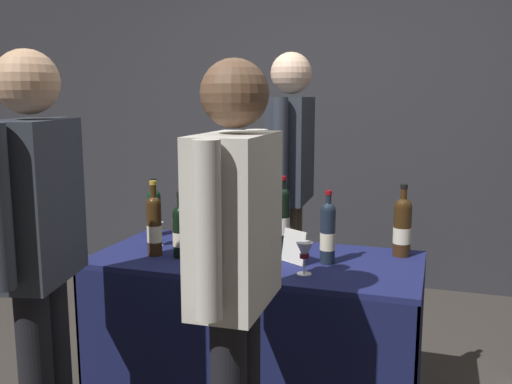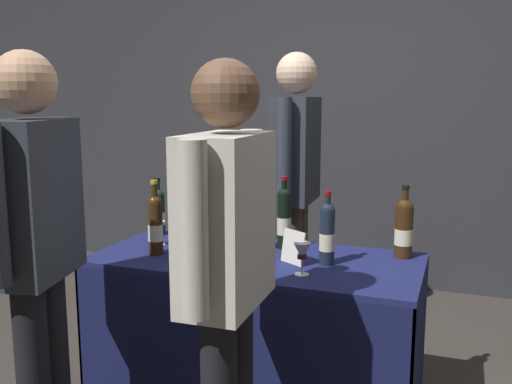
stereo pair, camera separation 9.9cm
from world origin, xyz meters
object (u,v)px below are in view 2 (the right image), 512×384
object	(u,v)px
display_bottle_0	(254,220)
wine_glass_mid	(210,237)
wine_glass_near_vendor	(302,253)
tasting_table	(256,305)
vendor_presenter	(295,171)
wine_glass_near_taster	(158,228)
taster_foreground_right	(227,259)
featured_wine_bottle	(182,229)

from	to	relation	value
display_bottle_0	wine_glass_mid	size ratio (longest dim) A/B	2.77
wine_glass_near_vendor	wine_glass_mid	world-z (taller)	wine_glass_near_vendor
tasting_table	wine_glass_near_vendor	distance (m)	0.46
wine_glass_mid	vendor_presenter	world-z (taller)	vendor_presenter
wine_glass_near_taster	taster_foreground_right	size ratio (longest dim) A/B	0.08
wine_glass_mid	taster_foreground_right	bearing A→B (deg)	-60.85
tasting_table	featured_wine_bottle	size ratio (longest dim) A/B	4.91
wine_glass_near_vendor	taster_foreground_right	world-z (taller)	taster_foreground_right
tasting_table	featured_wine_bottle	bearing A→B (deg)	-162.34
taster_foreground_right	wine_glass_near_taster	bearing A→B (deg)	41.35
featured_wine_bottle	wine_glass_near_taster	world-z (taller)	featured_wine_bottle
tasting_table	vendor_presenter	distance (m)	0.96
wine_glass_near_vendor	taster_foreground_right	xyz separation A→B (m)	(-0.11, -0.52, 0.11)
wine_glass_mid	wine_glass_near_taster	size ratio (longest dim) A/B	1.02
wine_glass_mid	wine_glass_near_taster	bearing A→B (deg)	165.06
wine_glass_near_taster	vendor_presenter	size ratio (longest dim) A/B	0.07
vendor_presenter	taster_foreground_right	distance (m)	1.52
wine_glass_near_taster	taster_foreground_right	world-z (taller)	taster_foreground_right
wine_glass_near_vendor	featured_wine_bottle	bearing A→B (deg)	172.45
display_bottle_0	wine_glass_near_vendor	distance (m)	0.42
tasting_table	vendor_presenter	world-z (taller)	vendor_presenter
wine_glass_mid	taster_foreground_right	distance (m)	0.75
display_bottle_0	wine_glass_near_taster	distance (m)	0.49
wine_glass_near_vendor	wine_glass_mid	bearing A→B (deg)	165.22
tasting_table	taster_foreground_right	xyz separation A→B (m)	(0.16, -0.70, 0.43)
tasting_table	wine_glass_near_vendor	size ratio (longest dim) A/B	10.88
featured_wine_bottle	display_bottle_0	bearing A→B (deg)	36.18
tasting_table	wine_glass_near_vendor	bearing A→B (deg)	-34.08
wine_glass_near_taster	taster_foreground_right	distance (m)	1.01
vendor_presenter	wine_glass_near_vendor	bearing A→B (deg)	15.22
wine_glass_mid	vendor_presenter	xyz separation A→B (m)	(0.15, 0.86, 0.21)
wine_glass_near_vendor	wine_glass_mid	xyz separation A→B (m)	(-0.47, 0.12, -0.01)
wine_glass_near_taster	vendor_presenter	distance (m)	0.93
featured_wine_bottle	wine_glass_mid	size ratio (longest dim) A/B	2.46
wine_glass_near_vendor	vendor_presenter	xyz separation A→B (m)	(-0.32, 0.99, 0.20)
taster_foreground_right	display_bottle_0	bearing A→B (deg)	12.66
tasting_table	featured_wine_bottle	world-z (taller)	featured_wine_bottle
featured_wine_bottle	display_bottle_0	distance (m)	0.35
tasting_table	wine_glass_near_taster	size ratio (longest dim) A/B	12.32
featured_wine_bottle	taster_foreground_right	distance (m)	0.77
featured_wine_bottle	vendor_presenter	xyz separation A→B (m)	(0.27, 0.91, 0.17)
display_bottle_0	vendor_presenter	xyz separation A→B (m)	(-0.01, 0.70, 0.15)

